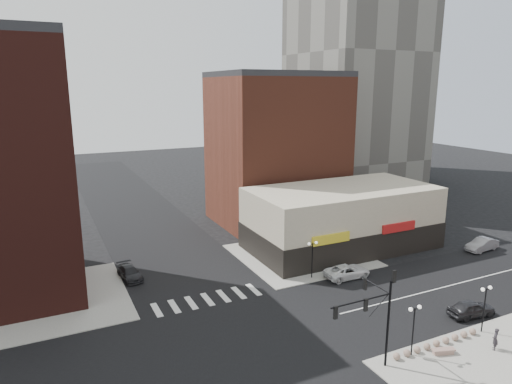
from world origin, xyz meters
TOP-DOWN VIEW (x-y plane):
  - ground at (0.00, 0.00)m, footprint 240.00×240.00m
  - road_ew at (0.00, 0.00)m, footprint 200.00×14.00m
  - road_ns at (0.00, 0.00)m, footprint 14.00×200.00m
  - sidewalk_nw at (-14.50, 14.50)m, footprint 15.00×15.00m
  - sidewalk_ne at (14.50, 14.50)m, footprint 15.00×15.00m
  - building_ne_midrise at (19.00, 29.50)m, footprint 18.00×15.00m
  - building_ne_row at (21.00, 15.00)m, footprint 24.20×12.20m
  - traffic_signal at (7.24, -7.83)m, footprint 5.59×3.09m
  - street_lamp_se_a at (11.00, -8.00)m, footprint 1.22×0.32m
  - street_lamp_se_b at (19.00, -8.00)m, footprint 1.22×0.32m
  - street_lamp_ne at (12.00, 8.00)m, footprint 1.22×0.32m
  - bollard_row at (13.70, -8.00)m, footprint 8.96×0.56m
  - white_suv at (15.66, 6.50)m, footprint 5.31×2.55m
  - dark_sedan_east at (20.64, -5.55)m, footprint 4.68×2.35m
  - silver_sedan at (36.57, 5.93)m, footprint 5.03×2.13m
  - dark_sedan_north at (-6.07, 16.75)m, footprint 2.44×4.84m
  - pedestrian at (17.54, -10.33)m, footprint 0.79×0.76m
  - stone_bench at (13.37, -9.00)m, footprint 1.91×1.09m

SIDE VIEW (x-z plane):
  - ground at x=0.00m, z-range 0.00..0.00m
  - road_ew at x=0.00m, z-range 0.00..0.02m
  - road_ns at x=0.00m, z-range 0.00..0.02m
  - sidewalk_nw at x=-14.50m, z-range 0.00..0.12m
  - sidewalk_ne at x=14.50m, z-range 0.00..0.12m
  - stone_bench at x=13.37m, z-range 0.13..0.56m
  - bollard_row at x=13.70m, z-range 0.12..0.68m
  - dark_sedan_north at x=-6.07m, z-range 0.00..1.35m
  - white_suv at x=15.66m, z-range 0.00..1.46m
  - dark_sedan_east at x=20.64m, z-range 0.00..1.53m
  - silver_sedan at x=36.57m, z-range 0.00..1.61m
  - pedestrian at x=17.54m, z-range 0.12..1.95m
  - street_lamp_se_a at x=11.00m, z-range 1.21..5.37m
  - street_lamp_se_b at x=19.00m, z-range 1.21..5.37m
  - street_lamp_ne at x=12.00m, z-range 1.21..5.37m
  - building_ne_row at x=21.00m, z-range -0.70..7.30m
  - traffic_signal at x=7.24m, z-range 1.07..8.85m
  - building_ne_midrise at x=19.00m, z-range 0.00..22.00m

